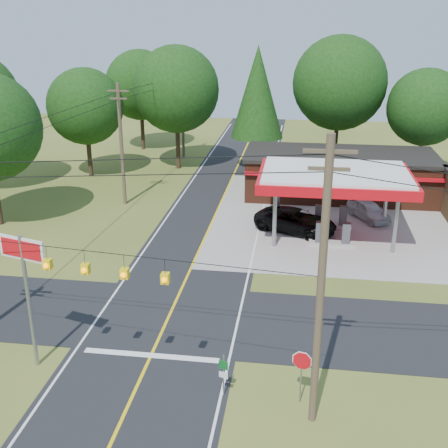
# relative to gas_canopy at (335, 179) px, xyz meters

# --- Properties ---
(ground) EXTENTS (120.00, 120.00, 0.00)m
(ground) POSITION_rel_gas_canopy_xyz_m (-9.00, -13.00, -4.27)
(ground) COLOR #485B20
(ground) RESTS_ON ground
(main_highway) EXTENTS (8.00, 120.00, 0.02)m
(main_highway) POSITION_rel_gas_canopy_xyz_m (-9.00, -13.00, -4.26)
(main_highway) COLOR black
(main_highway) RESTS_ON ground
(cross_road) EXTENTS (70.00, 7.00, 0.02)m
(cross_road) POSITION_rel_gas_canopy_xyz_m (-9.00, -13.00, -4.25)
(cross_road) COLOR black
(cross_road) RESTS_ON ground
(lane_center_yellow) EXTENTS (0.15, 110.00, 0.00)m
(lane_center_yellow) POSITION_rel_gas_canopy_xyz_m (-9.00, -13.00, -4.24)
(lane_center_yellow) COLOR yellow
(lane_center_yellow) RESTS_ON main_highway
(gas_canopy) EXTENTS (10.60, 7.40, 4.88)m
(gas_canopy) POSITION_rel_gas_canopy_xyz_m (0.00, 0.00, 0.00)
(gas_canopy) COLOR gray
(gas_canopy) RESTS_ON ground
(convenience_store) EXTENTS (16.40, 7.55, 3.80)m
(convenience_store) POSITION_rel_gas_canopy_xyz_m (1.00, 9.98, -2.35)
(convenience_store) COLOR #592919
(convenience_store) RESTS_ON ground
(utility_pole_near_right) EXTENTS (1.80, 0.30, 11.50)m
(utility_pole_near_right) POSITION_rel_gas_canopy_xyz_m (-1.50, -20.00, 1.69)
(utility_pole_near_right) COLOR #473828
(utility_pole_near_right) RESTS_ON ground
(utility_pole_far_left) EXTENTS (1.80, 0.30, 10.00)m
(utility_pole_far_left) POSITION_rel_gas_canopy_xyz_m (-17.00, 5.00, 0.93)
(utility_pole_far_left) COLOR #473828
(utility_pole_far_left) RESTS_ON ground
(utility_pole_north) EXTENTS (0.30, 0.30, 9.50)m
(utility_pole_north) POSITION_rel_gas_canopy_xyz_m (-15.50, 22.00, 0.48)
(utility_pole_north) COLOR #473828
(utility_pole_north) RESTS_ON ground
(overhead_beacons) EXTENTS (17.04, 2.04, 1.03)m
(overhead_beacons) POSITION_rel_gas_canopy_xyz_m (-10.00, -19.00, 1.95)
(overhead_beacons) COLOR black
(overhead_beacons) RESTS_ON ground
(treeline_backdrop) EXTENTS (70.27, 51.59, 13.30)m
(treeline_backdrop) POSITION_rel_gas_canopy_xyz_m (-8.18, 11.01, 3.22)
(treeline_backdrop) COLOR #332316
(treeline_backdrop) RESTS_ON ground
(suv_car) EXTENTS (7.91, 7.91, 1.67)m
(suv_car) POSITION_rel_gas_canopy_xyz_m (-2.58, 0.50, -3.43)
(suv_car) COLOR black
(suv_car) RESTS_ON ground
(sedan_car) EXTENTS (5.81, 5.81, 1.46)m
(sedan_car) POSITION_rel_gas_canopy_xyz_m (3.00, 4.00, -3.54)
(sedan_car) COLOR silver
(sedan_car) RESTS_ON ground
(big_stop_sign) EXTENTS (2.31, 0.74, 6.41)m
(big_stop_sign) POSITION_rel_gas_canopy_xyz_m (-14.00, -18.01, 0.46)
(big_stop_sign) COLOR gray
(big_stop_sign) RESTS_ON ground
(octagonal_stop_sign) EXTENTS (0.84, 0.24, 2.46)m
(octagonal_stop_sign) POSITION_rel_gas_canopy_xyz_m (-2.00, -19.01, -2.43)
(octagonal_stop_sign) COLOR gray
(octagonal_stop_sign) RESTS_ON ground
(route_sign_post) EXTENTS (0.40, 0.16, 1.99)m
(route_sign_post) POSITION_rel_gas_canopy_xyz_m (-5.20, -19.02, -3.09)
(route_sign_post) COLOR gray
(route_sign_post) RESTS_ON ground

